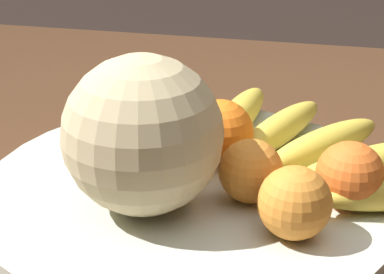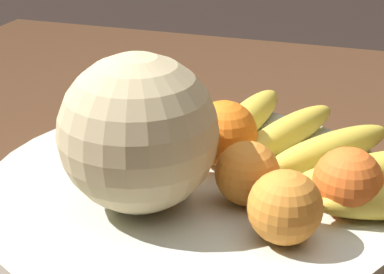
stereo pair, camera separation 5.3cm
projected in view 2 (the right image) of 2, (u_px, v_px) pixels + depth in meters
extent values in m
cube|color=#4C301E|center=(242.00, 195.00, 0.71)|extent=(1.27, 1.11, 0.04)
cube|color=#4C301E|center=(49.00, 202.00, 1.43)|extent=(0.07, 0.07, 0.69)
cylinder|color=beige|center=(192.00, 188.00, 0.67)|extent=(0.43, 0.43, 0.02)
torus|color=#47382D|center=(192.00, 186.00, 0.67)|extent=(0.43, 0.43, 0.01)
sphere|color=#C6B284|center=(138.00, 133.00, 0.59)|extent=(0.15, 0.15, 0.15)
sphere|color=brown|center=(258.00, 175.00, 0.63)|extent=(0.03, 0.03, 0.03)
ellipsoid|color=gold|center=(372.00, 172.00, 0.64)|extent=(0.18, 0.16, 0.04)
ellipsoid|color=gold|center=(329.00, 150.00, 0.69)|extent=(0.14, 0.17, 0.04)
ellipsoid|color=gold|center=(287.00, 132.00, 0.73)|extent=(0.10, 0.19, 0.04)
ellipsoid|color=gold|center=(248.00, 117.00, 0.77)|extent=(0.06, 0.19, 0.04)
sphere|color=orange|center=(285.00, 207.00, 0.55)|extent=(0.07, 0.07, 0.07)
sphere|color=orange|center=(247.00, 173.00, 0.61)|extent=(0.06, 0.06, 0.06)
sphere|color=orange|center=(223.00, 134.00, 0.69)|extent=(0.07, 0.07, 0.07)
sphere|color=orange|center=(348.00, 182.00, 0.59)|extent=(0.07, 0.07, 0.07)
cube|color=white|center=(283.00, 178.00, 0.67)|extent=(0.07, 0.07, 0.00)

